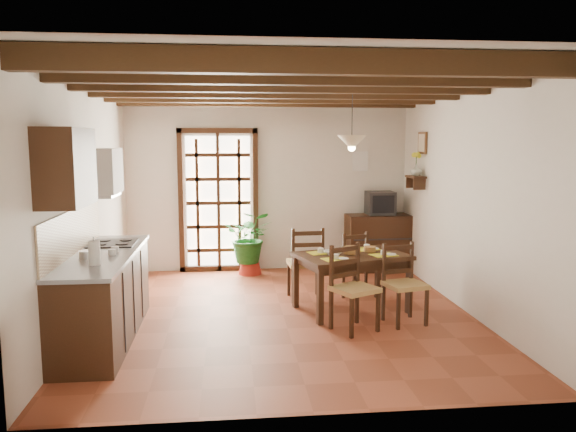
{
  "coord_description": "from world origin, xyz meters",
  "views": [
    {
      "loc": [
        -0.62,
        -6.5,
        2.09
      ],
      "look_at": [
        0.1,
        0.4,
        1.15
      ],
      "focal_mm": 35.0,
      "sensor_mm": 36.0,
      "label": 1
    }
  ],
  "objects": [
    {
      "name": "plant_pot",
      "position": [
        -0.32,
        2.15,
        0.11
      ],
      "size": [
        0.37,
        0.37,
        0.22
      ],
      "primitive_type": "cone",
      "color": "maroon",
      "rests_on": "ground_plane"
    },
    {
      "name": "shelf_vase",
      "position": [
        2.14,
        1.6,
        1.65
      ],
      "size": [
        0.15,
        0.15,
        0.15
      ],
      "primitive_type": "imported",
      "color": "#B2BFB2",
      "rests_on": "wall_shelf"
    },
    {
      "name": "sideboard",
      "position": [
        1.78,
        2.23,
        0.45
      ],
      "size": [
        1.08,
        0.51,
        0.9
      ],
      "primitive_type": "cube",
      "rotation": [
        0.0,
        0.0,
        0.03
      ],
      "color": "black",
      "rests_on": "ground_plane"
    },
    {
      "name": "range_hood",
      "position": [
        -2.05,
        -0.05,
        1.73
      ],
      "size": [
        0.38,
        0.6,
        0.54
      ],
      "color": "white",
      "rests_on": "room_shell"
    },
    {
      "name": "shelf_flowers",
      "position": [
        2.14,
        1.6,
        1.86
      ],
      "size": [
        0.14,
        0.14,
        0.36
      ],
      "color": "yellow",
      "rests_on": "shelf_vase"
    },
    {
      "name": "chair_far_left",
      "position": [
        0.36,
        0.67,
        0.3
      ],
      "size": [
        0.47,
        0.45,
        0.97
      ],
      "rotation": [
        0.0,
        0.0,
        3.19
      ],
      "color": "#B08B4A",
      "rests_on": "ground_plane"
    },
    {
      "name": "wall_shelf",
      "position": [
        2.14,
        1.6,
        1.51
      ],
      "size": [
        0.2,
        0.42,
        0.2
      ],
      "color": "black",
      "rests_on": "room_shell"
    },
    {
      "name": "table_bowl",
      "position": [
        0.62,
        0.1,
        0.73
      ],
      "size": [
        0.24,
        0.24,
        0.05
      ],
      "primitive_type": "imported",
      "rotation": [
        0.0,
        0.0,
        0.14
      ],
      "color": "white",
      "rests_on": "dining_table"
    },
    {
      "name": "kitchen_counter",
      "position": [
        -1.96,
        -0.6,
        0.47
      ],
      "size": [
        0.64,
        2.25,
        1.38
      ],
      "color": "black",
      "rests_on": "ground_plane"
    },
    {
      "name": "ceiling_beams",
      "position": [
        0.0,
        0.0,
        2.69
      ],
      "size": [
        4.5,
        4.34,
        0.2
      ],
      "color": "black",
      "rests_on": "room_shell"
    },
    {
      "name": "framed_picture",
      "position": [
        2.22,
        1.6,
        2.05
      ],
      "size": [
        0.03,
        0.32,
        0.32
      ],
      "color": "brown",
      "rests_on": "room_shell"
    },
    {
      "name": "dining_table",
      "position": [
        0.86,
        0.12,
        0.62
      ],
      "size": [
        1.48,
        1.16,
        0.71
      ],
      "rotation": [
        0.0,
        0.0,
        0.28
      ],
      "color": "#321D10",
      "rests_on": "ground_plane"
    },
    {
      "name": "crt_tv",
      "position": [
        1.78,
        2.22,
        1.09
      ],
      "size": [
        0.43,
        0.4,
        0.37
      ],
      "rotation": [
        0.0,
        0.0,
        -0.0
      ],
      "color": "black",
      "rests_on": "sideboard"
    },
    {
      "name": "counter_items",
      "position": [
        -1.95,
        -0.51,
        0.96
      ],
      "size": [
        0.5,
        1.43,
        0.25
      ],
      "color": "black",
      "rests_on": "kitchen_counter"
    },
    {
      "name": "chair_near_right",
      "position": [
        1.35,
        -0.43,
        0.29
      ],
      "size": [
        0.5,
        0.49,
        0.91
      ],
      "rotation": [
        0.0,
        0.0,
        0.23
      ],
      "color": "#B08B4A",
      "rests_on": "ground_plane"
    },
    {
      "name": "fuse_box",
      "position": [
        1.5,
        2.48,
        1.75
      ],
      "size": [
        0.25,
        0.03,
        0.32
      ],
      "primitive_type": "cube",
      "color": "white",
      "rests_on": "room_shell"
    },
    {
      "name": "potted_plant",
      "position": [
        -0.32,
        2.15,
        0.57
      ],
      "size": [
        2.09,
        1.84,
        2.14
      ],
      "primitive_type": "imported",
      "rotation": [
        0.0,
        0.0,
        -0.11
      ],
      "color": "#144C19",
      "rests_on": "ground_plane"
    },
    {
      "name": "upper_cabinet",
      "position": [
        -2.08,
        -1.3,
        1.85
      ],
      "size": [
        0.35,
        0.8,
        0.7
      ],
      "primitive_type": "cube",
      "color": "black",
      "rests_on": "room_shell"
    },
    {
      "name": "chair_near_left",
      "position": [
        0.72,
        -0.61,
        0.3
      ],
      "size": [
        0.58,
        0.57,
        0.95
      ],
      "rotation": [
        0.0,
        0.0,
        0.48
      ],
      "color": "#B08B4A",
      "rests_on": "ground_plane"
    },
    {
      "name": "pendant_lamp",
      "position": [
        0.86,
        0.22,
        2.08
      ],
      "size": [
        0.36,
        0.36,
        0.84
      ],
      "color": "black",
      "rests_on": "room_shell"
    },
    {
      "name": "ground_plane",
      "position": [
        0.0,
        0.0,
        0.0
      ],
      "size": [
        5.0,
        5.0,
        0.0
      ],
      "primitive_type": "plane",
      "color": "brown"
    },
    {
      "name": "chair_far_right",
      "position": [
        0.99,
        0.85,
        0.28
      ],
      "size": [
        0.5,
        0.49,
        0.88
      ],
      "rotation": [
        0.0,
        0.0,
        3.44
      ],
      "color": "#B08B4A",
      "rests_on": "ground_plane"
    },
    {
      "name": "french_door",
      "position": [
        -0.8,
        2.45,
        1.18
      ],
      "size": [
        1.26,
        0.11,
        2.32
      ],
      "color": "white",
      "rests_on": "ground_plane"
    },
    {
      "name": "table_setting",
      "position": [
        0.86,
        0.12,
        0.69
      ],
      "size": [
        0.95,
        0.63,
        0.09
      ],
      "rotation": [
        0.0,
        0.0,
        0.28
      ],
      "color": "yellow",
      "rests_on": "dining_table"
    },
    {
      "name": "room_shell",
      "position": [
        0.0,
        0.0,
        1.82
      ],
      "size": [
        4.52,
        5.02,
        2.81
      ],
      "color": "silver",
      "rests_on": "ground_plane"
    }
  ]
}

